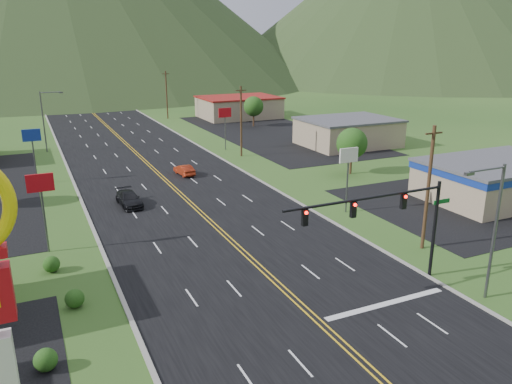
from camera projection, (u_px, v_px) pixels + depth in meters
name	position (u px, v px, depth m)	size (l,w,h in m)	color
traffic_signal	(390.00, 213.00, 32.56)	(13.10, 0.43, 7.00)	black
streetlight_east	(492.00, 224.00, 31.03)	(3.28, 0.25, 9.00)	#59595E
streetlight_west	(45.00, 117.00, 73.87)	(3.28, 0.25, 9.00)	#59595E
building_east_near	(498.00, 178.00, 52.48)	(15.40, 10.40, 4.10)	tan
building_east_mid	(348.00, 132.00, 79.34)	(14.40, 11.40, 4.30)	tan
building_east_far	(239.00, 107.00, 108.06)	(16.40, 12.40, 4.50)	tan
pole_sign_west_a	(41.00, 191.00, 38.27)	(2.00, 0.18, 6.40)	#59595E
pole_sign_west_b	(32.00, 141.00, 57.35)	(2.00, 0.18, 6.40)	#59595E
pole_sign_east_a	(348.00, 162.00, 47.42)	(2.00, 0.18, 6.40)	#59595E
pole_sign_east_b	(225.00, 117.00, 75.18)	(2.00, 0.18, 6.40)	#59595E
tree_east_a	(352.00, 143.00, 61.80)	(3.84, 3.84, 5.82)	#382314
tree_east_b	(254.00, 106.00, 96.37)	(3.84, 3.84, 5.82)	#382314
utility_pole_a	(428.00, 187.00, 38.93)	(1.60, 0.28, 10.00)	#382314
utility_pole_b	(241.00, 121.00, 71.02)	(1.60, 0.28, 10.00)	#382314
utility_pole_c	(167.00, 94.00, 105.72)	(1.60, 0.28, 10.00)	#382314
utility_pole_d	(129.00, 81.00, 140.42)	(1.60, 0.28, 10.00)	#382314
car_dark_mid	(129.00, 199.00, 50.50)	(1.97, 4.84, 1.40)	black
car_red_far	(184.00, 170.00, 62.07)	(1.36, 3.90, 1.28)	#A12911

